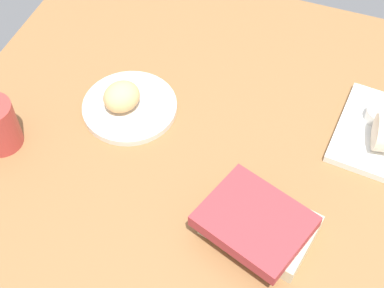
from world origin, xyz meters
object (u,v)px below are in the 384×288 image
Objects in this scene: sauce_cup at (379,115)px; book_stack at (258,223)px; round_plate at (130,107)px; scone_pastry at (122,97)px.

book_stack is (15.53, 31.92, 0.06)cm from sauce_cup.
round_plate is 49.91cm from sauce_cup.
scone_pastry is 0.36× the size of book_stack.
book_stack reaches higher than round_plate.
round_plate is at bearing -29.67° from book_stack.
scone_pastry is 51.13cm from sauce_cup.
book_stack reaches higher than sauce_cup.
scone_pastry is at bearing 16.18° from sauce_cup.
scone_pastry is at bearing -27.77° from book_stack.
scone_pastry is (1.07, 0.83, 3.60)cm from round_plate.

